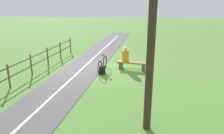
% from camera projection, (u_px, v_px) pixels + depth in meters
% --- Properties ---
extents(ground_plane, '(80.00, 80.00, 0.00)m').
position_uv_depth(ground_plane, '(102.00, 68.00, 12.06)').
color(ground_plane, '#548438').
extents(paved_path, '(4.89, 36.07, 0.02)m').
position_uv_depth(paved_path, '(52.00, 97.00, 8.41)').
color(paved_path, '#4C494C').
rests_on(paved_path, ground_plane).
extents(path_centre_line, '(2.48, 31.92, 0.00)m').
position_uv_depth(path_centre_line, '(52.00, 97.00, 8.40)').
color(path_centre_line, silver).
rests_on(path_centre_line, paved_path).
extents(bench, '(1.73, 0.66, 0.44)m').
position_uv_depth(bench, '(132.00, 64.00, 11.74)').
color(bench, '#937047').
rests_on(bench, ground_plane).
extents(person_seated, '(0.43, 0.43, 0.82)m').
position_uv_depth(person_seated, '(125.00, 55.00, 11.70)').
color(person_seated, orange).
rests_on(person_seated, bench).
extents(bicycle, '(0.22, 1.82, 0.91)m').
position_uv_depth(bicycle, '(102.00, 64.00, 11.41)').
color(bicycle, black).
rests_on(bicycle, ground_plane).
extents(backpack, '(0.32, 0.34, 0.43)m').
position_uv_depth(backpack, '(102.00, 70.00, 11.06)').
color(backpack, black).
rests_on(backpack, ground_plane).
extents(fence_roadside, '(0.79, 8.79, 1.07)m').
position_uv_depth(fence_roadside, '(40.00, 59.00, 11.57)').
color(fence_roadside, brown).
rests_on(fence_roadside, ground_plane).
extents(tree_far_right, '(1.18, 1.21, 4.93)m').
position_uv_depth(tree_far_right, '(150.00, 51.00, 5.64)').
color(tree_far_right, '#38281E').
rests_on(tree_far_right, ground_plane).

